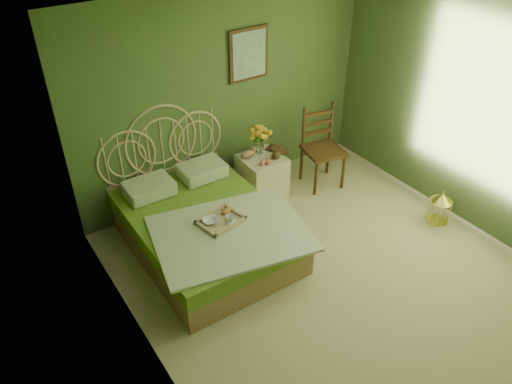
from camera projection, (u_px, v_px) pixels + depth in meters
floor at (339, 281)px, 5.29m from camera, size 4.50×4.50×0.00m
ceiling at (371, 37)px, 3.81m from camera, size 4.50×4.50×0.00m
wall_back at (226, 95)px, 6.08m from camera, size 4.00×0.00×4.00m
wall_left at (150, 263)px, 3.63m from camera, size 0.00×4.50×4.50m
wall_right at (488, 123)px, 5.47m from camera, size 0.00×4.50×4.50m
wall_art at (249, 54)px, 5.96m from camera, size 0.54×0.04×0.64m
bed at (204, 225)px, 5.59m from camera, size 1.77×2.23×1.38m
nightstand at (262, 171)px, 6.42m from camera, size 0.52×0.52×1.00m
chair at (320, 142)px, 6.55m from camera, size 0.56×0.56×1.08m
birdcage at (440, 208)px, 6.04m from camera, size 0.26×0.26×0.40m
book_lower at (273, 152)px, 6.37m from camera, size 0.26×0.29×0.02m
book_upper at (273, 151)px, 6.36m from camera, size 0.24×0.27×0.02m
cereal_bowl at (210, 221)px, 5.25m from camera, size 0.19×0.19×0.04m
coffee_cup at (230, 219)px, 5.24m from camera, size 0.10×0.10×0.08m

